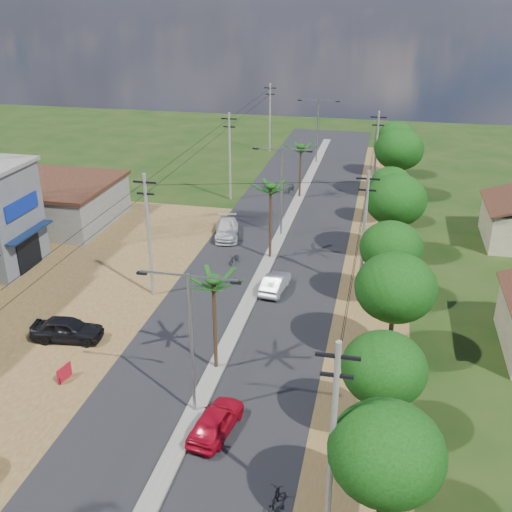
% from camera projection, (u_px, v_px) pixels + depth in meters
% --- Properties ---
extents(ground, '(160.00, 160.00, 0.00)m').
position_uv_depth(ground, '(195.00, 412.00, 31.09)').
color(ground, black).
rests_on(ground, ground).
extents(road, '(12.00, 110.00, 0.04)m').
position_uv_depth(road, '(257.00, 285.00, 44.46)').
color(road, black).
rests_on(road, ground).
extents(median, '(1.00, 90.00, 0.18)m').
position_uv_depth(median, '(265.00, 268.00, 47.11)').
color(median, '#605E56').
rests_on(median, ground).
extents(dirt_lot_west, '(18.00, 46.00, 0.04)m').
position_uv_depth(dirt_lot_west, '(23.00, 309.00, 41.17)').
color(dirt_lot_west, brown).
rests_on(dirt_lot_west, ground).
extents(dirt_shoulder_east, '(5.00, 90.00, 0.03)m').
position_uv_depth(dirt_shoulder_east, '(373.00, 297.00, 42.79)').
color(dirt_shoulder_east, brown).
rests_on(dirt_shoulder_east, ground).
extents(low_shed, '(10.40, 10.40, 3.95)m').
position_uv_depth(low_shed, '(58.00, 202.00, 55.83)').
color(low_shed, '#605E56').
rests_on(low_shed, ground).
extents(tree_east_a, '(4.40, 4.40, 6.37)m').
position_uv_depth(tree_east_a, '(386.00, 453.00, 22.04)').
color(tree_east_a, black).
rests_on(tree_east_a, ground).
extents(tree_east_b, '(4.00, 4.00, 5.83)m').
position_uv_depth(tree_east_b, '(384.00, 369.00, 27.58)').
color(tree_east_b, black).
rests_on(tree_east_b, ground).
extents(tree_east_c, '(4.60, 4.60, 6.83)m').
position_uv_depth(tree_east_c, '(395.00, 288.00, 33.44)').
color(tree_east_c, black).
rests_on(tree_east_c, ground).
extents(tree_east_d, '(4.20, 4.20, 6.13)m').
position_uv_depth(tree_east_d, '(391.00, 248.00, 39.96)').
color(tree_east_d, black).
rests_on(tree_east_d, ground).
extents(tree_east_e, '(4.80, 4.80, 7.14)m').
position_uv_depth(tree_east_e, '(396.00, 200.00, 46.75)').
color(tree_east_e, black).
rests_on(tree_east_e, ground).
extents(tree_east_f, '(3.80, 3.80, 5.52)m').
position_uv_depth(tree_east_f, '(391.00, 185.00, 54.46)').
color(tree_east_f, black).
rests_on(tree_east_f, ground).
extents(tree_east_g, '(5.00, 5.00, 7.38)m').
position_uv_depth(tree_east_g, '(399.00, 149.00, 60.93)').
color(tree_east_g, black).
rests_on(tree_east_g, ground).
extents(tree_east_h, '(4.40, 4.40, 6.52)m').
position_uv_depth(tree_east_h, '(396.00, 138.00, 68.37)').
color(tree_east_h, black).
rests_on(tree_east_h, ground).
extents(palm_median_near, '(2.00, 2.00, 6.15)m').
position_uv_depth(palm_median_near, '(213.00, 284.00, 32.40)').
color(palm_median_near, black).
rests_on(palm_median_near, ground).
extents(palm_median_mid, '(2.00, 2.00, 6.55)m').
position_uv_depth(palm_median_mid, '(271.00, 189.00, 46.53)').
color(palm_median_mid, black).
rests_on(palm_median_mid, ground).
extents(palm_median_far, '(2.00, 2.00, 5.85)m').
position_uv_depth(palm_median_far, '(301.00, 149.00, 61.06)').
color(palm_median_far, black).
rests_on(palm_median_far, ground).
extents(streetlight_near, '(5.10, 0.18, 8.00)m').
position_uv_depth(streetlight_near, '(191.00, 333.00, 29.14)').
color(streetlight_near, gray).
rests_on(streetlight_near, ground).
extents(streetlight_mid, '(5.10, 0.18, 8.00)m').
position_uv_depth(streetlight_mid, '(282.00, 185.00, 51.44)').
color(streetlight_mid, gray).
rests_on(streetlight_mid, ground).
extents(streetlight_far, '(5.10, 0.18, 8.00)m').
position_uv_depth(streetlight_far, '(318.00, 126.00, 73.75)').
color(streetlight_far, gray).
rests_on(streetlight_far, ground).
extents(utility_pole_w_b, '(1.60, 0.24, 9.00)m').
position_uv_depth(utility_pole_w_b, '(149.00, 233.00, 41.24)').
color(utility_pole_w_b, '#605E56').
rests_on(utility_pole_w_b, ground).
extents(utility_pole_w_c, '(1.60, 0.24, 9.00)m').
position_uv_depth(utility_pole_w_c, '(230.00, 155.00, 60.86)').
color(utility_pole_w_c, '#605E56').
rests_on(utility_pole_w_c, ground).
extents(utility_pole_w_d, '(1.60, 0.24, 9.00)m').
position_uv_depth(utility_pole_w_d, '(270.00, 116.00, 79.60)').
color(utility_pole_w_d, '#605E56').
rests_on(utility_pole_w_d, ground).
extents(utility_pole_e_a, '(1.60, 0.24, 9.00)m').
position_uv_depth(utility_pole_e_a, '(333.00, 439.00, 22.32)').
color(utility_pole_e_a, '#605E56').
rests_on(utility_pole_e_a, ground).
extents(utility_pole_e_b, '(1.60, 0.24, 9.00)m').
position_uv_depth(utility_pole_e_b, '(364.00, 229.00, 41.95)').
color(utility_pole_e_b, '#605E56').
rests_on(utility_pole_e_b, ground).
extents(utility_pole_e_c, '(1.60, 0.24, 9.00)m').
position_uv_depth(utility_pole_e_c, '(376.00, 153.00, 61.58)').
color(utility_pole_e_c, '#605E56').
rests_on(utility_pole_e_c, ground).
extents(car_red_near, '(2.27, 4.30, 1.39)m').
position_uv_depth(car_red_near, '(216.00, 421.00, 29.39)').
color(car_red_near, maroon).
rests_on(car_red_near, ground).
extents(car_silver_mid, '(1.75, 4.02, 1.28)m').
position_uv_depth(car_silver_mid, '(275.00, 283.00, 43.36)').
color(car_silver_mid, '#ACAFB5').
rests_on(car_silver_mid, ground).
extents(car_white_far, '(3.03, 5.17, 1.41)m').
position_uv_depth(car_white_far, '(227.00, 230.00, 52.91)').
color(car_white_far, '#B4B4AF').
rests_on(car_white_far, ground).
extents(car_parked_dark, '(4.62, 2.32, 1.51)m').
position_uv_depth(car_parked_dark, '(67.00, 330.00, 37.22)').
color(car_parked_dark, black).
rests_on(car_parked_dark, ground).
extents(moto_rider_east, '(0.64, 1.57, 0.81)m').
position_uv_depth(moto_rider_east, '(274.00, 500.00, 25.21)').
color(moto_rider_east, black).
rests_on(moto_rider_east, ground).
extents(moto_rider_west_a, '(0.87, 1.61, 0.80)m').
position_uv_depth(moto_rider_west_a, '(234.00, 259.00, 47.84)').
color(moto_rider_west_a, black).
rests_on(moto_rider_west_a, ground).
extents(moto_rider_west_b, '(0.85, 1.64, 0.95)m').
position_uv_depth(moto_rider_west_b, '(291.00, 188.00, 64.90)').
color(moto_rider_west_b, black).
rests_on(moto_rider_west_b, ground).
extents(roadside_sign, '(0.28, 1.12, 0.94)m').
position_uv_depth(roadside_sign, '(64.00, 373.00, 33.48)').
color(roadside_sign, maroon).
rests_on(roadside_sign, ground).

